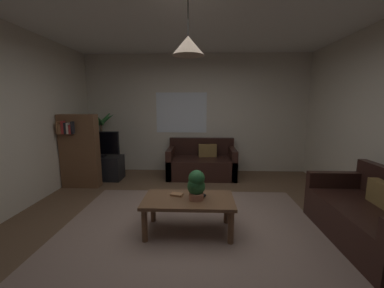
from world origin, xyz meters
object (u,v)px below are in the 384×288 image
Objects in this scene: book_on_table_0 at (177,194)px; remote_on_table_0 at (200,194)px; couch_under_window at (202,164)px; potted_plant_on_table at (196,184)px; bookshelf_corner at (79,150)px; coffee_table at (189,204)px; tv at (99,144)px; couch_right_side at (373,220)px; pendant_lamp at (188,46)px; tv_stand at (101,168)px; potted_palm_corner at (103,148)px.

remote_on_table_0 is at bearing 5.03° from book_on_table_0.
potted_plant_on_table is (-0.07, -2.33, 0.35)m from couch_under_window.
couch_under_window is at bearing 17.73° from bookshelf_corner.
coffee_table is at bearing 170.79° from potted_plant_on_table.
potted_plant_on_table is 0.43× the size of tv.
couch_right_side reaches higher than potted_plant_on_table.
bookshelf_corner is (-0.19, -0.44, -0.05)m from tv.
potted_plant_on_table is at bearing -22.41° from book_on_table_0.
pendant_lamp reaches higher than coffee_table.
potted_plant_on_table is (-0.05, -0.13, 0.17)m from remote_on_table_0.
tv_stand is 0.61× the size of potted_palm_corner.
pendant_lamp reaches higher than couch_under_window.
tv_stand is at bearing 90.00° from tv.
tv_stand is at bearing -118.17° from couch_right_side.
bookshelf_corner is at bearing -111.98° from couch_right_side.
remote_on_table_0 reaches higher than coffee_table.
tv_stand is 1.06× the size of tv.
bookshelf_corner is at bearing 145.05° from potted_plant_on_table.
potted_palm_corner reaches higher than bookshelf_corner.
bookshelf_corner reaches higher than couch_under_window.
couch_right_side is 1.69× the size of tv_stand.
bookshelf_corner is at bearing 144.16° from pendant_lamp.
coffee_table is 3.04× the size of potted_plant_on_table.
couch_under_window is 9.69× the size of book_on_table_0.
pendant_lamp is (-0.00, -0.00, 1.85)m from coffee_table.
bookshelf_corner is at bearing -162.27° from couch_under_window.
potted_plant_on_table is 0.25× the size of potted_palm_corner.
remote_on_table_0 is at bearing 38.94° from pendant_lamp.
tv_stand is at bearing 135.42° from potted_plant_on_table.
remote_on_table_0 is 2.74m from bookshelf_corner.
remote_on_table_0 is at bearing -42.10° from tv_stand.
remote_on_table_0 is 0.11× the size of bookshelf_corner.
couch_under_window is at bearing 88.33° from potted_plant_on_table.
potted_palm_corner is at bearing 87.83° from bookshelf_corner.
tv_stand is (-1.98, 2.03, -0.12)m from coffee_table.
pendant_lamp is at bearing -45.70° from tv_stand.
tv is (-2.08, 2.03, 0.15)m from potted_plant_on_table.
pendant_lamp is at bearing -45.39° from tv.
potted_palm_corner reaches higher than remote_on_table_0.
remote_on_table_0 is 1.78m from pendant_lamp.
tv_stand reaches higher than remote_on_table_0.
tv is 0.57m from potted_palm_corner.
potted_palm_corner is (-2.27, 2.42, 0.13)m from remote_on_table_0.
potted_palm_corner is 0.97m from bookshelf_corner.
couch_right_side is 2.57× the size of pendant_lamp.
remote_on_table_0 is at bearing -97.97° from couch_right_side.
potted_plant_on_table is at bearing -9.21° from pendant_lamp.
couch_right_side is (1.95, -2.48, -0.00)m from couch_under_window.
bookshelf_corner reaches higher than book_on_table_0.
coffee_table is 1.24× the size of tv_stand.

